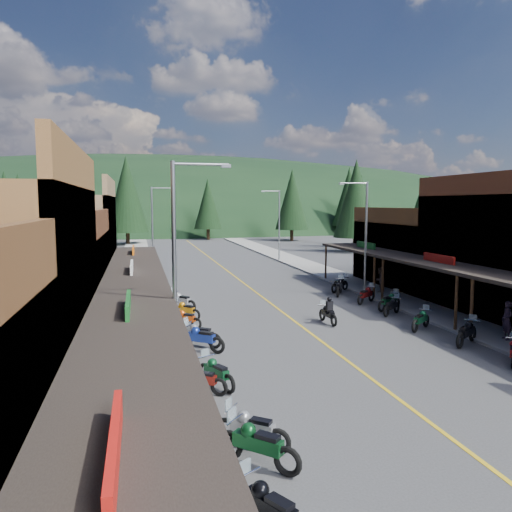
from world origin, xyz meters
TOP-DOWN VIEW (x-y plane):
  - ground at (0.00, 0.00)m, footprint 220.00×220.00m
  - centerline at (0.00, 20.00)m, footprint 0.15×90.00m
  - sidewalk_west at (-8.70, 20.00)m, footprint 3.40×94.00m
  - sidewalk_east at (8.70, 20.00)m, footprint 3.40×94.00m
  - shop_west_2 at (-13.75, 1.70)m, footprint 10.90×9.00m
  - shop_west_3 at (-13.78, 11.30)m, footprint 10.90×10.20m
  - shop_east_3 at (13.75, 11.30)m, footprint 10.90×10.20m
  - streetlight_0 at (-6.95, -6.00)m, footprint 2.16×0.18m
  - streetlight_1 at (-6.95, 22.00)m, footprint 2.16×0.18m
  - streetlight_2 at (6.95, 8.00)m, footprint 2.16×0.18m
  - streetlight_3 at (6.95, 30.00)m, footprint 2.16×0.18m
  - ridge_hill at (0.00, 135.00)m, footprint 310.00×140.00m
  - pine_1 at (-24.00, 70.00)m, footprint 5.88×5.88m
  - pine_2 at (-10.00, 58.00)m, footprint 6.72×6.72m
  - pine_3 at (4.00, 66.00)m, footprint 5.04×5.04m
  - pine_4 at (18.00, 60.00)m, footprint 5.88×5.88m
  - pine_5 at (34.00, 72.00)m, footprint 6.72×6.72m
  - pine_6 at (46.00, 64.00)m, footprint 5.04×5.04m
  - pine_7 at (-32.00, 76.00)m, footprint 5.88×5.88m
  - pine_8 at (-22.00, 40.00)m, footprint 4.48×4.48m
  - pine_9 at (24.00, 45.00)m, footprint 4.93×4.93m
  - pine_10 at (-18.00, 50.00)m, footprint 5.38×5.38m
  - pine_11 at (20.00, 38.00)m, footprint 5.82×5.82m
  - bike_west_1 at (-5.96, -15.12)m, footprint 1.76×2.25m
  - bike_west_2 at (-5.59, -12.58)m, footprint 2.20×2.16m
  - bike_west_3 at (-5.50, -11.59)m, footprint 2.11×1.88m
  - bike_west_4 at (-6.36, -7.43)m, footprint 1.97×1.62m
  - bike_west_5 at (-5.76, -6.99)m, footprint 1.55×2.22m
  - bike_west_6 at (-5.76, -2.54)m, footprint 2.29×2.05m
  - bike_west_7 at (-5.74, -1.76)m, footprint 2.19×1.95m
  - bike_west_8 at (-6.04, 1.80)m, footprint 1.89×1.82m
  - bike_west_9 at (-5.86, 3.81)m, footprint 1.92×1.97m
  - bike_west_10 at (-5.88, 6.18)m, footprint 2.06×2.27m
  - bike_east_6 at (6.30, -4.33)m, footprint 2.27×1.88m
  - bike_east_7 at (5.76, -1.36)m, footprint 2.07×1.79m
  - bike_east_8 at (6.01, 2.14)m, footprint 1.99×1.74m
  - bike_east_9 at (6.49, 3.34)m, footprint 2.24×1.65m
  - bike_east_10 at (6.08, 5.68)m, footprint 2.18×1.91m
  - bike_east_11 at (5.51, 8.76)m, footprint 1.83×2.43m
  - bike_east_12 at (6.11, 10.11)m, footprint 2.21×1.92m
  - rider_on_bike at (1.60, 1.01)m, footprint 0.81×2.06m
  - pedestrian_east_a at (8.38, -4.40)m, footprint 0.55×0.74m
  - pedestrian_east_b at (8.52, 8.54)m, footprint 1.01×0.89m

SIDE VIEW (x-z plane):
  - ground at x=0.00m, z-range 0.00..0.00m
  - ridge_hill at x=0.00m, z-range -30.00..30.00m
  - centerline at x=0.00m, z-range 0.00..0.01m
  - sidewalk_west at x=-8.70m, z-range 0.00..0.15m
  - sidewalk_east at x=8.70m, z-range 0.00..0.15m
  - bike_west_4 at x=-6.36m, z-range 0.00..1.11m
  - bike_west_8 at x=-6.04m, z-range 0.00..1.13m
  - bike_east_8 at x=6.01m, z-range 0.00..1.14m
  - bike_west_9 at x=-5.86m, z-range 0.00..1.18m
  - bike_east_7 at x=5.76m, z-range 0.00..1.18m
  - bike_west_5 at x=-5.76m, z-range 0.00..1.21m
  - bike_west_3 at x=-5.50m, z-range 0.00..1.22m
  - rider_on_bike at x=1.60m, z-range -0.15..1.38m
  - bike_east_9 at x=6.49m, z-range 0.00..1.23m
  - bike_west_1 at x=-5.96m, z-range 0.00..1.25m
  - bike_east_10 at x=6.08m, z-range 0.00..1.25m
  - bike_west_7 at x=-5.74m, z-range 0.00..1.26m
  - bike_east_12 at x=6.11m, z-range 0.00..1.26m
  - bike_east_6 at x=6.30m, z-range 0.00..1.28m
  - bike_west_10 at x=-5.88m, z-range 0.00..1.32m
  - bike_west_2 at x=-5.59m, z-range 0.00..1.32m
  - bike_west_6 at x=-5.76m, z-range 0.00..1.32m
  - bike_east_11 at x=5.51m, z-range 0.00..1.34m
  - pedestrian_east_b at x=8.52m, z-range 0.15..1.96m
  - pedestrian_east_a at x=8.38m, z-range 0.15..2.00m
  - shop_east_3 at x=13.75m, z-range -0.57..5.63m
  - shop_west_2 at x=-13.75m, z-range -0.57..5.63m
  - shop_west_3 at x=-13.78m, z-range -0.58..7.62m
  - streetlight_0 at x=-6.95m, z-range 0.46..8.46m
  - streetlight_1 at x=-6.95m, z-range 0.46..8.46m
  - streetlight_2 at x=6.95m, z-range 0.46..8.46m
  - streetlight_3 at x=6.95m, z-range 0.46..8.46m
  - pine_8 at x=-22.00m, z-range 0.98..10.98m
  - pine_9 at x=24.00m, z-range 0.98..11.78m
  - pine_3 at x=4.00m, z-range 0.98..11.98m
  - pine_6 at x=46.00m, z-range 0.98..11.98m
  - pine_10 at x=-18.00m, z-range 0.98..12.58m
  - pine_11 at x=20.00m, z-range 0.99..13.39m
  - pine_1 at x=-24.00m, z-range 0.99..13.49m
  - pine_4 at x=18.00m, z-range 0.99..13.49m
  - pine_7 at x=-32.00m, z-range 0.99..13.49m
  - pine_2 at x=-10.00m, z-range 0.99..14.99m
  - pine_5 at x=34.00m, z-range 0.99..14.99m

